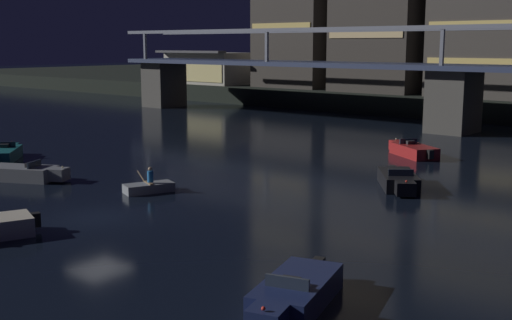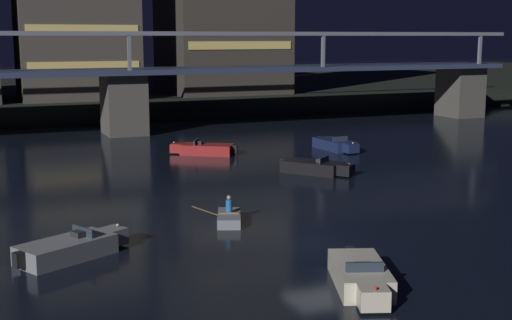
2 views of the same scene
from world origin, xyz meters
name	(u,v)px [view 2 (image 2 of 2)]	position (x,y,z in m)	size (l,w,h in m)	color
ground_plane	(317,245)	(0.00, 0.00, 0.00)	(400.00, 400.00, 0.00)	black
far_riverbank	(57,88)	(0.00, 86.33, 1.10)	(240.00, 80.00, 2.20)	black
river_bridge	(123,87)	(0.00, 38.33, 4.41)	(82.43, 6.40, 9.38)	#4C4944
tower_central	(75,11)	(-1.79, 53.14, 11.70)	(12.41, 9.68, 19.30)	#423D38
speedboat_near_center	(71,248)	(-10.11, 2.36, 0.41)	(4.93, 3.43, 1.16)	gray
speedboat_near_right	(336,145)	(13.55, 22.66, 0.41)	(2.03, 5.22, 1.16)	#19234C
speedboat_mid_left	(361,277)	(-0.97, -5.25, 0.41)	(3.06, 5.10, 1.16)	beige
speedboat_mid_center	(205,149)	(3.15, 24.56, 0.41)	(4.78, 3.82, 1.16)	maroon
speedboat_far_center	(315,167)	(7.45, 14.52, 0.41)	(4.01, 4.68, 1.16)	black
dinghy_with_paddler	(229,218)	(-2.22, 4.95, 0.28)	(2.68, 2.82, 1.36)	gray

